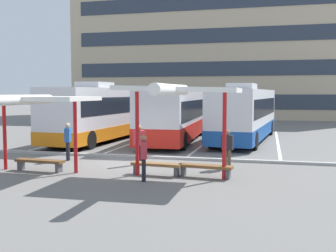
{
  "coord_description": "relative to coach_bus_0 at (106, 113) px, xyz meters",
  "views": [
    {
      "loc": [
        5.81,
        -16.35,
        2.99
      ],
      "look_at": [
        0.89,
        3.43,
        1.34
      ],
      "focal_mm": 43.56,
      "sensor_mm": 36.0,
      "label": 1
    }
  ],
  "objects": [
    {
      "name": "waiting_passenger_0",
      "position": [
        1.55,
        -8.17,
        -0.73
      ],
      "size": [
        0.35,
        0.53,
        1.67
      ],
      "color": "black",
      "rests_on": "ground"
    },
    {
      "name": "waiting_passenger_2",
      "position": [
        8.64,
        -8.5,
        -0.82
      ],
      "size": [
        0.47,
        0.27,
        1.55
      ],
      "color": "brown",
      "rests_on": "ground"
    },
    {
      "name": "lane_stripe_3",
      "position": [
        10.75,
        1.18,
        -1.7
      ],
      "size": [
        0.16,
        14.0,
        0.01
      ],
      "primitive_type": "cube",
      "color": "white",
      "rests_on": "ground"
    },
    {
      "name": "terminal_building",
      "position": [
        4.43,
        29.07,
        7.57
      ],
      "size": [
        35.9,
        15.03,
        21.29
      ],
      "color": "#C6B293",
      "rests_on": "ground"
    },
    {
      "name": "bench_0",
      "position": [
        1.7,
        -10.72,
        -1.36
      ],
      "size": [
        2.02,
        0.56,
        0.45
      ],
      "color": "brown",
      "rests_on": "ground"
    },
    {
      "name": "lane_stripe_1",
      "position": [
        2.28,
        1.18,
        -1.7
      ],
      "size": [
        0.16,
        14.0,
        0.01
      ],
      "primitive_type": "cube",
      "color": "white",
      "rests_on": "ground"
    },
    {
      "name": "coach_bus_0",
      "position": [
        0.0,
        0.0,
        0.0
      ],
      "size": [
        3.26,
        12.47,
        3.66
      ],
      "color": "silver",
      "rests_on": "ground"
    },
    {
      "name": "waiting_shelter_1",
      "position": [
        7.15,
        -10.79,
        1.34
      ],
      "size": [
        4.16,
        4.66,
        3.28
      ],
      "color": "red",
      "rests_on": "ground"
    },
    {
      "name": "waiting_passenger_1",
      "position": [
        4.97,
        -8.4,
        -0.76
      ],
      "size": [
        0.48,
        0.5,
        1.65
      ],
      "color": "black",
      "rests_on": "ground"
    },
    {
      "name": "platform_kerb",
      "position": [
        4.4,
        -6.74,
        -1.64
      ],
      "size": [
        44.0,
        0.24,
        0.12
      ],
      "primitive_type": "cube",
      "color": "#ADADA8",
      "rests_on": "ground"
    },
    {
      "name": "lane_stripe_2",
      "position": [
        6.52,
        1.18,
        -1.7
      ],
      "size": [
        0.16,
        14.0,
        0.01
      ],
      "primitive_type": "cube",
      "color": "white",
      "rests_on": "ground"
    },
    {
      "name": "bench_2",
      "position": [
        8.05,
        -10.36,
        -1.36
      ],
      "size": [
        1.97,
        0.63,
        0.45
      ],
      "color": "brown",
      "rests_on": "ground"
    },
    {
      "name": "waiting_shelter_0",
      "position": [
        1.7,
        -10.97,
        1.01
      ],
      "size": [
        4.02,
        4.57,
        2.93
      ],
      "color": "red",
      "rests_on": "ground"
    },
    {
      "name": "waiting_passenger_3",
      "position": [
        6.11,
        -11.45,
        -0.8
      ],
      "size": [
        0.35,
        0.5,
        1.58
      ],
      "color": "black",
      "rests_on": "ground"
    },
    {
      "name": "coach_bus_1",
      "position": [
        4.57,
        0.04,
        -0.12
      ],
      "size": [
        2.95,
        11.09,
        3.48
      ],
      "color": "silver",
      "rests_on": "ground"
    },
    {
      "name": "ground_plane",
      "position": [
        4.4,
        -8.17,
        -1.7
      ],
      "size": [
        160.0,
        160.0,
        0.0
      ],
      "primitive_type": "plane",
      "color": "slate"
    },
    {
      "name": "lane_stripe_0",
      "position": [
        -1.95,
        1.18,
        -1.7
      ],
      "size": [
        0.16,
        14.0,
        0.01
      ],
      "primitive_type": "cube",
      "color": "white",
      "rests_on": "ground"
    },
    {
      "name": "bench_1",
      "position": [
        6.25,
        -10.38,
        -1.36
      ],
      "size": [
        1.9,
        0.59,
        0.45
      ],
      "color": "brown",
      "rests_on": "ground"
    },
    {
      "name": "coach_bus_2",
      "position": [
        8.76,
        1.49,
        -0.06
      ],
      "size": [
        3.69,
        11.79,
        3.57
      ],
      "color": "silver",
      "rests_on": "ground"
    }
  ]
}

